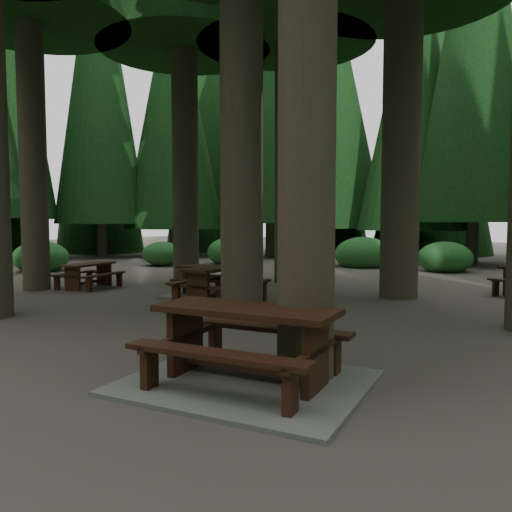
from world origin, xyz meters
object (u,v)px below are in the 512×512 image
Objects in this scene: picnic_table_b at (89,272)px; picnic_table_f at (220,279)px; picnic_table_c at (213,286)px; picnic_table_a at (246,357)px.

picnic_table_b is 0.94× the size of picnic_table_f.
picnic_table_f is (0.90, -0.73, 0.30)m from picnic_table_c.
picnic_table_a reaches higher than picnic_table_c.
picnic_table_f reaches higher than picnic_table_b.
picnic_table_f is at bearing 123.57° from picnic_table_a.
picnic_table_b is 3.81m from picnic_table_c.
picnic_table_b is 4.55m from picnic_table_f.
picnic_table_b is at bearing -88.97° from picnic_table_f.
picnic_table_a is 9.32m from picnic_table_b.
picnic_table_a is 5.70m from picnic_table_f.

